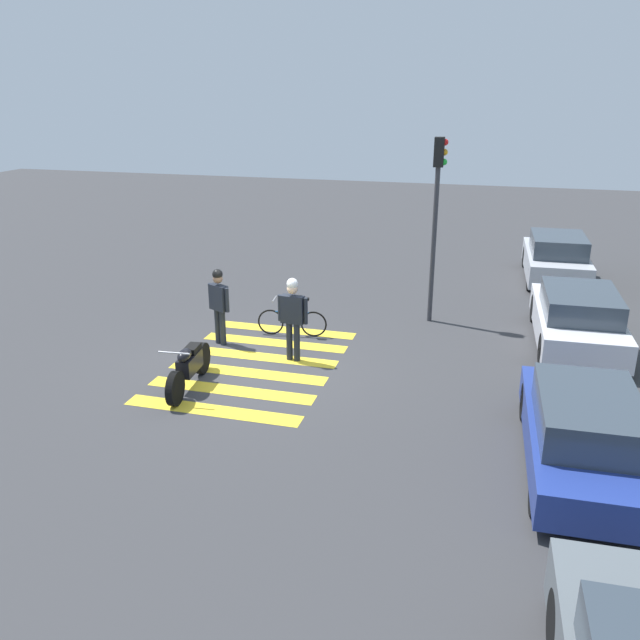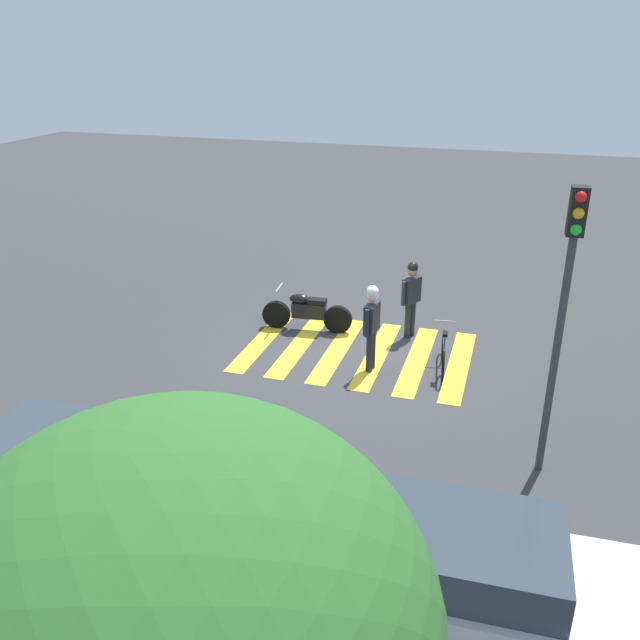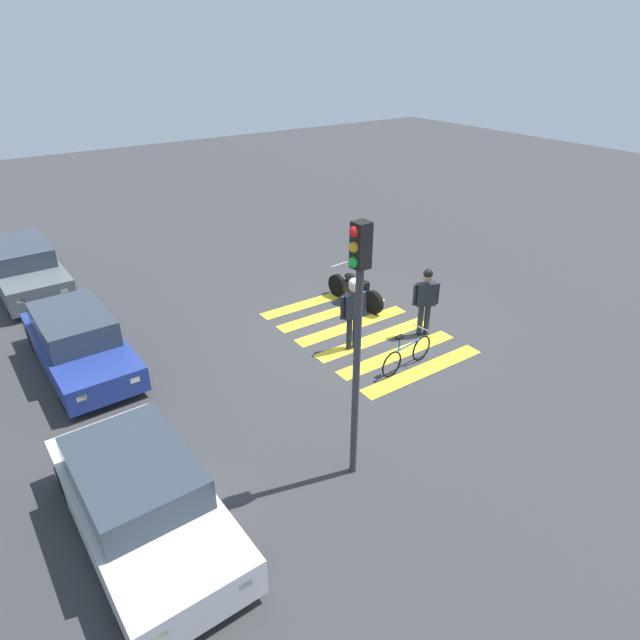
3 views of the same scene
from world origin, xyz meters
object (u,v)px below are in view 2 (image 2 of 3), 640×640
police_motorcycle (307,312)px  traffic_light_pole (565,292)px  leaning_bicycle (443,353)px  car_blue_hatchback (81,475)px  officer_by_motorcycle (411,294)px  officer_on_foot (372,321)px  car_white_van (473,579)px

police_motorcycle → traffic_light_pole: bearing=141.7°
leaning_bicycle → car_blue_hatchback: 7.64m
police_motorcycle → car_blue_hatchback: size_ratio=0.50×
police_motorcycle → leaning_bicycle: police_motorcycle is taller
leaning_bicycle → car_blue_hatchback: size_ratio=0.39×
leaning_bicycle → officer_by_motorcycle: officer_by_motorcycle is taller
officer_by_motorcycle → car_blue_hatchback: size_ratio=0.42×
officer_on_foot → traffic_light_pole: 4.77m
leaning_bicycle → car_white_van: 6.72m
car_white_van → car_blue_hatchback: bearing=-4.1°
police_motorcycle → officer_by_motorcycle: 2.51m
police_motorcycle → traffic_light_pole: size_ratio=0.47×
police_motorcycle → traffic_light_pole: traffic_light_pole is taller
police_motorcycle → car_blue_hatchback: car_blue_hatchback is taller
officer_on_foot → car_blue_hatchback: size_ratio=0.44×
leaning_bicycle → officer_by_motorcycle: bearing=-56.7°
officer_on_foot → officer_by_motorcycle: 2.01m
officer_by_motorcycle → officer_on_foot: bearing=76.0°
officer_by_motorcycle → car_white_van: 8.37m
police_motorcycle → traffic_light_pole: (-5.36, 4.23, 2.62)m
officer_on_foot → leaning_bicycle: bearing=-161.8°
officer_on_foot → traffic_light_pole: (-3.44, 2.65, 1.97)m
traffic_light_pole → officer_by_motorcycle: bearing=-57.3°
officer_by_motorcycle → car_blue_hatchback: officer_by_motorcycle is taller
officer_on_foot → officer_by_motorcycle: size_ratio=1.03×
car_white_van → leaning_bicycle: bearing=-79.8°
officer_by_motorcycle → leaning_bicycle: bearing=123.3°
police_motorcycle → traffic_light_pole: 7.31m
leaning_bicycle → officer_on_foot: size_ratio=0.90×
officer_by_motorcycle → traffic_light_pole: bearing=122.7°
leaning_bicycle → officer_by_motorcycle: 1.90m
leaning_bicycle → car_white_van: bearing=100.2°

